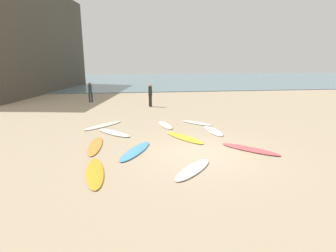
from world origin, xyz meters
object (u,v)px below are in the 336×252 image
(surfboard_10, at_px, (95,146))
(beachgoer_near, at_px, (90,91))
(surfboard_2, at_px, (95,172))
(surfboard_7, at_px, (193,169))
(beachgoer_mid, at_px, (150,94))
(surfboard_4, at_px, (135,151))
(surfboard_6, at_px, (250,149))
(surfboard_1, at_px, (114,133))
(surfboard_9, at_px, (103,125))
(surfboard_5, at_px, (184,137))
(surfboard_3, at_px, (165,125))
(surfboard_0, at_px, (213,131))
(surfboard_8, at_px, (197,123))

(surfboard_10, relative_size, beachgoer_near, 1.53)
(surfboard_2, xyz_separation_m, beachgoer_near, (-2.14, 14.89, 0.88))
(surfboard_7, relative_size, beachgoer_mid, 1.18)
(surfboard_4, xyz_separation_m, beachgoer_mid, (1.35, 10.11, 0.94))
(beachgoer_mid, bearing_deg, surfboard_4, 146.92)
(surfboard_2, height_order, surfboard_6, surfboard_6)
(beachgoer_near, bearing_deg, surfboard_10, 78.08)
(beachgoer_near, xyz_separation_m, beachgoer_mid, (4.78, -2.96, 0.06))
(surfboard_1, height_order, surfboard_6, surfboard_6)
(surfboard_9, distance_m, surfboard_10, 3.47)
(surfboard_4, height_order, beachgoer_near, beachgoer_near)
(surfboard_1, distance_m, surfboard_5, 3.42)
(surfboard_3, xyz_separation_m, surfboard_6, (2.73, -4.46, 0.01))
(surfboard_4, distance_m, surfboard_5, 2.67)
(surfboard_1, relative_size, beachgoer_near, 1.35)
(surfboard_3, bearing_deg, surfboard_7, -97.77)
(surfboard_2, bearing_deg, surfboard_10, 89.20)
(surfboard_5, xyz_separation_m, beachgoer_near, (-5.62, 11.55, 0.88))
(surfboard_3, relative_size, surfboard_4, 0.83)
(surfboard_0, bearing_deg, surfboard_8, -81.49)
(surfboard_1, bearing_deg, surfboard_2, -134.54)
(beachgoer_near, bearing_deg, surfboard_8, 107.49)
(surfboard_1, bearing_deg, surfboard_3, -15.76)
(surfboard_6, distance_m, surfboard_7, 3.09)
(surfboard_3, distance_m, surfboard_6, 5.23)
(surfboard_3, bearing_deg, surfboard_1, -163.64)
(surfboard_4, bearing_deg, surfboard_5, 60.32)
(surfboard_4, xyz_separation_m, surfboard_9, (-1.61, 4.37, -0.00))
(surfboard_4, bearing_deg, surfboard_2, -99.44)
(surfboard_2, relative_size, surfboard_6, 1.05)
(surfboard_0, relative_size, surfboard_2, 0.82)
(surfboard_1, xyz_separation_m, surfboard_3, (2.66, 1.24, -0.01))
(surfboard_8, bearing_deg, surfboard_5, 21.97)
(surfboard_10, bearing_deg, surfboard_1, -107.66)
(surfboard_4, relative_size, beachgoer_near, 1.45)
(surfboard_2, relative_size, surfboard_3, 1.24)
(surfboard_3, height_order, surfboard_5, surfboard_5)
(surfboard_2, xyz_separation_m, surfboard_9, (-0.33, 6.19, -0.00))
(surfboard_9, bearing_deg, beachgoer_near, -35.05)
(surfboard_0, distance_m, surfboard_1, 4.86)
(surfboard_8, xyz_separation_m, beachgoer_near, (-6.90, 8.85, 0.88))
(surfboard_4, relative_size, surfboard_6, 1.03)
(surfboard_7, bearing_deg, beachgoer_mid, 132.93)
(surfboard_3, height_order, surfboard_4, surfboard_4)
(surfboard_8, bearing_deg, surfboard_1, -24.99)
(surfboard_6, bearing_deg, beachgoer_mid, 63.07)
(surfboard_3, bearing_deg, surfboard_10, -144.90)
(surfboard_1, height_order, surfboard_4, surfboard_1)
(surfboard_4, bearing_deg, surfboard_8, 76.17)
(surfboard_1, bearing_deg, surfboard_8, -23.02)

